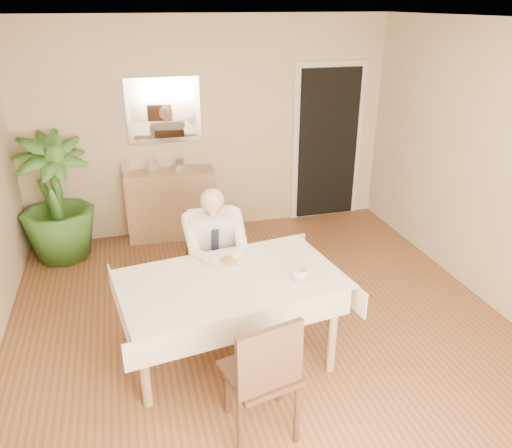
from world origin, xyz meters
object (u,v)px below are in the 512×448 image
object	(u,v)px
dining_table	(231,288)
chair_near	(264,372)
seated_man	(216,251)
potted_palm	(55,199)
sideboard	(172,204)
chair_far	(211,253)
coffee_mug	(299,274)

from	to	relation	value
dining_table	chair_near	xyz separation A→B (m)	(0.02, -0.86, -0.12)
seated_man	potted_palm	distance (m)	2.23
chair_near	dining_table	bearing A→B (deg)	78.54
sideboard	chair_near	bearing A→B (deg)	-82.46
seated_man	potted_palm	xyz separation A→B (m)	(-1.48, 1.67, 0.03)
chair_far	seated_man	bearing A→B (deg)	-92.04
seated_man	sideboard	bearing A→B (deg)	95.90
potted_palm	seated_man	bearing A→B (deg)	-48.41
chair_near	potted_palm	bearing A→B (deg)	102.65
coffee_mug	sideboard	bearing A→B (deg)	104.90
chair_near	coffee_mug	bearing A→B (deg)	42.44
dining_table	sideboard	distance (m)	2.51
dining_table	potted_palm	xyz separation A→B (m)	(-1.48, 2.26, 0.05)
dining_table	coffee_mug	bearing A→B (deg)	-25.39
chair_far	chair_near	bearing A→B (deg)	-91.24
dining_table	potted_palm	distance (m)	2.71
dining_table	chair_near	size ratio (longest dim) A/B	1.93
coffee_mug	potted_palm	world-z (taller)	potted_palm
seated_man	coffee_mug	distance (m)	0.91
dining_table	potted_palm	world-z (taller)	potted_palm
dining_table	seated_man	distance (m)	0.59
dining_table	seated_man	world-z (taller)	seated_man
chair_near	sideboard	xyz separation A→B (m)	(-0.22, 3.35, -0.12)
coffee_mug	potted_palm	size ratio (longest dim) A/B	0.08
chair_far	coffee_mug	world-z (taller)	chair_far
dining_table	potted_palm	bearing A→B (deg)	115.18
dining_table	chair_far	size ratio (longest dim) A/B	1.97
chair_near	chair_far	bearing A→B (deg)	77.72
dining_table	seated_man	size ratio (longest dim) A/B	1.49
potted_palm	dining_table	bearing A→B (deg)	-56.77
chair_far	chair_near	world-z (taller)	chair_near
coffee_mug	potted_palm	xyz separation A→B (m)	(-1.99, 2.42, -0.08)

